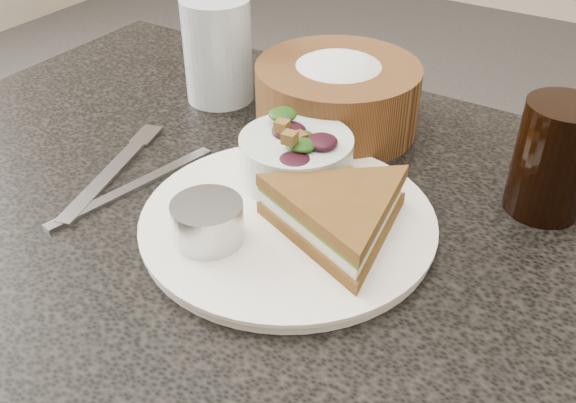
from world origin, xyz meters
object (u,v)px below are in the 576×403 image
(salad_bowl, at_px, (296,151))
(cola_glass, at_px, (555,153))
(dressing_ramekin, at_px, (208,222))
(bread_basket, at_px, (338,86))
(sandwich, at_px, (340,215))
(dinner_plate, at_px, (288,222))
(water_glass, at_px, (218,50))

(salad_bowl, relative_size, cola_glass, 0.91)
(dressing_ramekin, distance_m, bread_basket, 0.26)
(sandwich, relative_size, salad_bowl, 1.45)
(dinner_plate, height_order, bread_basket, bread_basket)
(sandwich, bearing_deg, dinner_plate, -156.12)
(dressing_ramekin, bearing_deg, cola_glass, 43.38)
(salad_bowl, relative_size, bread_basket, 0.60)
(salad_bowl, distance_m, cola_glass, 0.25)
(sandwich, xyz_separation_m, water_glass, (-0.28, 0.19, 0.03))
(dressing_ramekin, bearing_deg, salad_bowl, 83.35)
(dinner_plate, relative_size, water_glass, 2.12)
(sandwich, xyz_separation_m, cola_glass, (0.14, 0.16, 0.03))
(cola_glass, bearing_deg, sandwich, -132.13)
(bread_basket, height_order, water_glass, water_glass)
(sandwich, distance_m, bread_basket, 0.22)
(dressing_ramekin, height_order, cola_glass, cola_glass)
(salad_bowl, bearing_deg, bread_basket, 101.41)
(dinner_plate, xyz_separation_m, cola_glass, (0.20, 0.16, 0.06))
(bread_basket, height_order, cola_glass, cola_glass)
(sandwich, xyz_separation_m, bread_basket, (-0.11, 0.20, 0.02))
(sandwich, height_order, cola_glass, cola_glass)
(sandwich, bearing_deg, water_glass, 167.61)
(bread_basket, relative_size, cola_glass, 1.51)
(cola_glass, bearing_deg, dressing_ramekin, -136.62)
(salad_bowl, xyz_separation_m, bread_basket, (-0.03, 0.14, 0.01))
(sandwich, height_order, water_glass, water_glass)
(dinner_plate, bearing_deg, sandwich, 2.10)
(salad_bowl, bearing_deg, dinner_plate, -64.99)
(dinner_plate, relative_size, bread_basket, 1.45)
(sandwich, distance_m, dressing_ramekin, 0.12)
(dinner_plate, distance_m, cola_glass, 0.26)
(water_glass, bearing_deg, cola_glass, -3.97)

